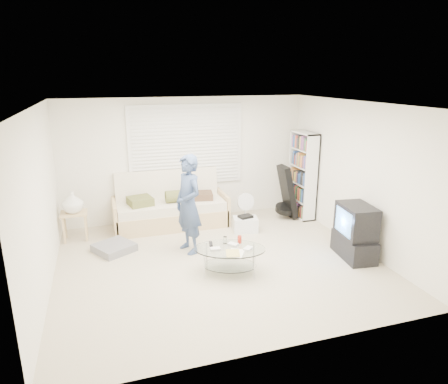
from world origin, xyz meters
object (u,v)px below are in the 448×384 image
object	(u,v)px
bookshelf	(302,175)
coffee_table	(230,253)
tv_unit	(355,232)
futon_sofa	(171,208)

from	to	relation	value
bookshelf	coffee_table	distance (m)	3.05
bookshelf	tv_unit	size ratio (longest dim) A/B	2.00
bookshelf	coffee_table	size ratio (longest dim) A/B	1.44
bookshelf	coffee_table	world-z (taller)	bookshelf
futon_sofa	bookshelf	distance (m)	2.82
bookshelf	tv_unit	world-z (taller)	bookshelf
futon_sofa	tv_unit	bearing A→B (deg)	-41.98
futon_sofa	tv_unit	xyz separation A→B (m)	(2.63, -2.36, 0.08)
bookshelf	tv_unit	xyz separation A→B (m)	(-0.13, -2.08, -0.46)
coffee_table	bookshelf	bearing A→B (deg)	41.34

